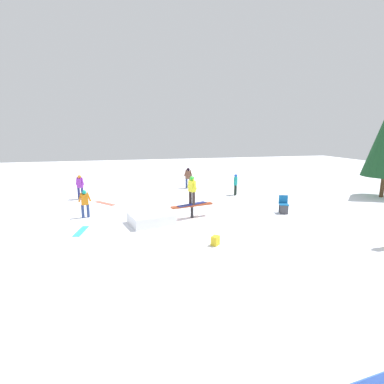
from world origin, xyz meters
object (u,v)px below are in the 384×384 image
bystander_brown (188,177)px  backpack_on_snow (215,241)px  folding_chair (284,205)px  main_rider_on_rail (192,191)px  loose_snowboard_cyan (81,231)px  loose_snowboard_white (274,196)px  bystander_orange (85,202)px  bystander_purple (80,186)px  rail_feature (192,207)px  loose_snowboard_coral (105,203)px  bystander_teal (236,183)px

bystander_brown → backpack_on_snow: 10.90m
folding_chair → bystander_brown: bearing=132.7°
bystander_brown → folding_chair: 8.13m
main_rider_on_rail → backpack_on_snow: size_ratio=4.50×
loose_snowboard_cyan → folding_chair: size_ratio=1.45×
loose_snowboard_white → backpack_on_snow: bearing=-176.1°
loose_snowboard_white → folding_chair: 3.95m
bystander_orange → loose_snowboard_cyan: bearing=78.7°
folding_chair → backpack_on_snow: folding_chair is taller
loose_snowboard_cyan → bystander_orange: bearing=-168.2°
bystander_brown → loose_snowboard_cyan: bystander_brown is taller
folding_chair → loose_snowboard_white: bearing=87.4°
bystander_brown → backpack_on_snow: bystander_brown is taller
bystander_orange → backpack_on_snow: bearing=123.9°
bystander_purple → rail_feature: bearing=168.4°
bystander_purple → bystander_brown: bearing=-132.9°
loose_snowboard_white → folding_chair: size_ratio=1.46×
rail_feature → bystander_brown: bearing=65.1°
main_rider_on_rail → bystander_orange: 5.06m
bystander_orange → loose_snowboard_coral: 2.87m
loose_snowboard_white → loose_snowboard_coral: same height
bystander_purple → loose_snowboard_coral: bearing=166.7°
bystander_purple → loose_snowboard_coral: (1.44, -1.49, -0.81)m
bystander_brown → loose_snowboard_white: bearing=178.0°
rail_feature → loose_snowboard_white: rail_feature is taller
bystander_orange → bystander_purple: size_ratio=0.90×
loose_snowboard_cyan → loose_snowboard_coral: bearing=-177.5°
loose_snowboard_white → backpack_on_snow: size_ratio=3.78×
rail_feature → main_rider_on_rail: bearing=0.0°
bystander_orange → backpack_on_snow: bystander_orange is taller
rail_feature → loose_snowboard_coral: rail_feature is taller
loose_snowboard_white → backpack_on_snow: backpack_on_snow is taller
main_rider_on_rail → bystander_teal: main_rider_on_rail is taller
bystander_purple → bystander_teal: 9.51m
folding_chair → bystander_purple: bearing=170.9°
bystander_teal → loose_snowboard_white: bystander_teal is taller
loose_snowboard_cyan → bystander_purple: bearing=-162.2°
bystander_orange → folding_chair: 9.61m
bystander_brown → rail_feature: bearing=116.1°
bystander_brown → bystander_teal: bearing=167.4°
backpack_on_snow → bystander_teal: bearing=19.5°
loose_snowboard_coral → main_rider_on_rail: bearing=-173.4°
bystander_purple → loose_snowboard_cyan: size_ratio=1.15×
rail_feature → bystander_teal: size_ratio=1.55×
main_rider_on_rail → loose_snowboard_cyan: bearing=167.1°
folding_chair → bystander_orange: bearing=-169.0°
loose_snowboard_white → loose_snowboard_cyan: 11.76m
rail_feature → bystander_brown: size_ratio=1.42×
loose_snowboard_coral → folding_chair: 9.68m
bystander_brown → bystander_purple: bearing=52.4°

